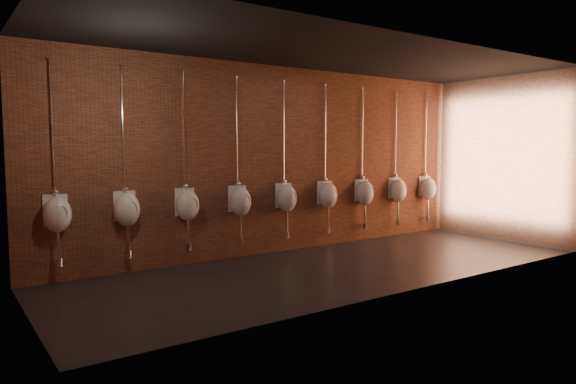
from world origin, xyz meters
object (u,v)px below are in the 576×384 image
urinal_5 (328,195)px  urinal_1 (127,209)px  urinal_3 (240,201)px  urinal_4 (287,198)px  urinal_0 (57,213)px  urinal_2 (187,204)px  urinal_7 (398,190)px  urinal_6 (365,192)px  urinal_8 (428,188)px

urinal_5 → urinal_1: bearing=180.0°
urinal_3 → urinal_4: bearing=0.0°
urinal_0 → urinal_4: same height
urinal_1 → urinal_5: size_ratio=1.00×
urinal_3 → urinal_4: size_ratio=1.00×
urinal_0 → urinal_1: same height
urinal_2 → urinal_7: bearing=0.0°
urinal_4 → urinal_7: same height
urinal_3 → urinal_4: same height
urinal_0 → urinal_4: (3.68, 0.00, 0.00)m
urinal_4 → urinal_6: size_ratio=1.00×
urinal_7 → urinal_0: bearing=180.0°
urinal_2 → urinal_0: bearing=180.0°
urinal_8 → urinal_2: bearing=180.0°
urinal_0 → urinal_6: bearing=0.0°
urinal_1 → urinal_8: bearing=0.0°
urinal_2 → urinal_1: bearing=180.0°
urinal_5 → urinal_7: same height
urinal_1 → urinal_3: size_ratio=1.00×
urinal_5 → urinal_7: size_ratio=1.00×
urinal_0 → urinal_2: size_ratio=1.00×
urinal_4 → urinal_8: size_ratio=1.00×
urinal_1 → urinal_7: (5.53, 0.00, 0.00)m
urinal_4 → urinal_8: 3.68m
urinal_3 → urinal_5: bearing=0.0°
urinal_3 → urinal_8: size_ratio=1.00×
urinal_2 → urinal_4: (1.84, 0.00, 0.00)m
urinal_0 → urinal_1: size_ratio=1.00×
urinal_3 → urinal_8: 4.60m
urinal_5 → urinal_8: size_ratio=1.00×
urinal_3 → urinal_8: same height
urinal_4 → urinal_8: same height
urinal_6 → urinal_3: bearing=180.0°
urinal_7 → urinal_5: bearing=180.0°
urinal_6 → urinal_7: same height
urinal_1 → urinal_8: size_ratio=1.00×
urinal_5 → urinal_4: bearing=180.0°
urinal_0 → urinal_2: bearing=0.0°
urinal_1 → urinal_4: same height
urinal_6 → urinal_4: bearing=180.0°
urinal_3 → urinal_7: 3.68m
urinal_0 → urinal_7: bearing=0.0°
urinal_4 → urinal_5: 0.92m
urinal_4 → urinal_5: same height
urinal_1 → urinal_3: same height
urinal_3 → urinal_5: 1.84m
urinal_0 → urinal_7: (6.45, 0.00, 0.00)m
urinal_0 → urinal_4: size_ratio=1.00×
urinal_3 → urinal_8: bearing=0.0°
urinal_3 → urinal_6: 2.76m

